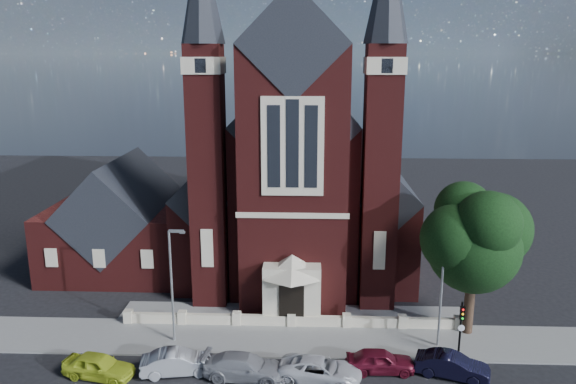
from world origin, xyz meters
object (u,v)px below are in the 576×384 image
at_px(car_silver_b, 245,367).
at_px(car_dark_red, 380,361).
at_px(church, 297,171).
at_px(street_tree, 477,242).
at_px(street_lamp_left, 173,279).
at_px(car_lime_van, 99,366).
at_px(street_lamp_right, 443,284).
at_px(car_white_suv, 320,370).
at_px(parish_hall, 122,225).
at_px(traffic_signal, 461,323).
at_px(car_silver_a, 178,362).
at_px(car_navy, 452,366).

height_order(car_silver_b, car_dark_red, car_silver_b).
bearing_deg(car_dark_red, car_silver_b, 95.99).
bearing_deg(church, car_dark_red, -75.51).
relative_size(street_tree, street_lamp_left, 1.32).
bearing_deg(car_lime_van, street_lamp_right, -66.34).
bearing_deg(street_tree, car_white_suv, -150.30).
relative_size(parish_hall, street_lamp_left, 1.51).
relative_size(car_lime_van, car_dark_red, 1.04).
bearing_deg(parish_hall, car_white_suv, -45.59).
xyz_separation_m(parish_hall, car_silver_b, (13.36, -18.24, -3.26)).
xyz_separation_m(street_lamp_left, traffic_signal, (18.91, -1.57, -2.02)).
xyz_separation_m(street_lamp_right, car_white_suv, (-8.11, -4.35, -3.90)).
bearing_deg(car_dark_red, traffic_signal, -73.96).
xyz_separation_m(car_silver_a, car_white_suv, (8.80, -0.43, -0.05)).
xyz_separation_m(street_lamp_left, car_white_suv, (9.89, -4.35, -3.90)).
xyz_separation_m(car_dark_red, car_navy, (4.35, -0.40, 0.01)).
relative_size(church, car_silver_b, 6.76).
height_order(traffic_signal, car_navy, traffic_signal).
bearing_deg(street_lamp_left, car_silver_a, -74.50).
distance_m(car_dark_red, car_navy, 4.37).
height_order(parish_hall, car_white_suv, parish_hall).
bearing_deg(traffic_signal, car_navy, -114.51).
distance_m(car_white_suv, car_dark_red, 3.92).
bearing_deg(car_dark_red, car_silver_a, 92.17).
bearing_deg(car_navy, car_dark_red, 102.99).
xyz_separation_m(street_tree, traffic_signal, (-1.60, -3.28, -4.38)).
distance_m(church, street_lamp_right, 21.76).
bearing_deg(parish_hall, street_lamp_right, -28.22).
height_order(car_white_suv, car_dark_red, car_dark_red).
xyz_separation_m(street_lamp_right, car_navy, (-0.02, -3.60, -3.86)).
bearing_deg(car_silver_a, car_lime_van, 86.93).
xyz_separation_m(parish_hall, street_tree, (28.60, -12.29, 2.95)).
bearing_deg(car_silver_b, church, -0.44).
bearing_deg(traffic_signal, street_lamp_left, 175.24).
height_order(street_lamp_left, car_lime_van, street_lamp_left).
bearing_deg(car_white_suv, street_lamp_right, -51.34).
distance_m(parish_hall, street_tree, 31.27).
relative_size(street_tree, car_lime_van, 2.41).
distance_m(car_lime_van, car_silver_a, 4.79).
bearing_deg(car_navy, street_tree, -7.14).
xyz_separation_m(church, traffic_signal, (11.00, -20.52, -5.60)).
distance_m(street_lamp_left, car_silver_b, 7.78).
relative_size(street_lamp_left, street_lamp_right, 1.00).
bearing_deg(car_silver_b, traffic_signal, -72.88).
relative_size(street_lamp_right, traffic_signal, 2.02).
bearing_deg(street_lamp_left, traffic_signal, -4.76).
bearing_deg(car_navy, parish_hall, 74.24).
bearing_deg(church, car_white_suv, -85.15).
height_order(car_silver_a, car_white_suv, car_silver_a).
relative_size(church, street_lamp_left, 4.31).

